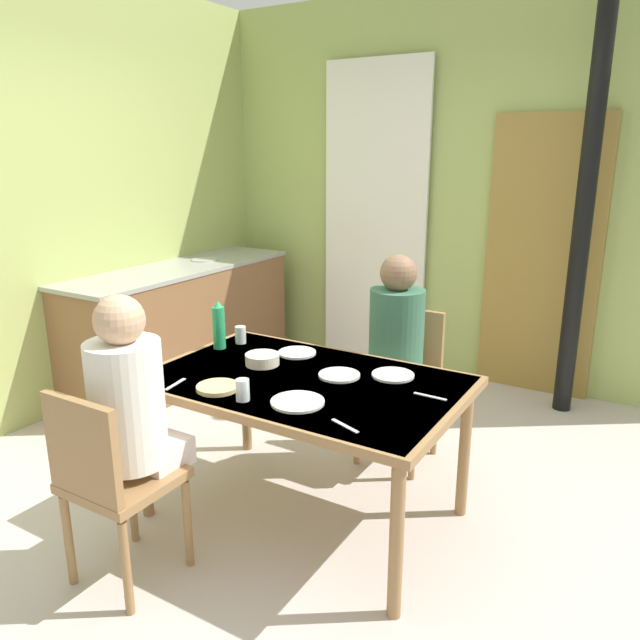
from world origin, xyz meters
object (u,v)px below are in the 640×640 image
object	(u,v)px
kitchen_counter	(182,323)
chair_near_diner	(109,477)
dining_table	(304,392)
person_near_diner	(129,400)
person_far_diner	(395,334)
water_bottle_green_near	(219,326)
serving_bowl_center	(262,359)
chair_far_diner	(403,375)

from	to	relation	value
kitchen_counter	chair_near_diner	world-z (taller)	kitchen_counter
dining_table	person_near_diner	size ratio (longest dim) A/B	1.91
dining_table	person_far_diner	world-z (taller)	person_far_diner
water_bottle_green_near	dining_table	bearing A→B (deg)	-13.52
chair_near_diner	serving_bowl_center	distance (m)	0.93
water_bottle_green_near	kitchen_counter	bearing A→B (deg)	141.31
chair_near_diner	serving_bowl_center	xyz separation A→B (m)	(0.11, 0.89, 0.25)
chair_far_diner	person_near_diner	world-z (taller)	person_near_diner
chair_far_diner	person_far_diner	bearing A→B (deg)	90.00
person_near_diner	dining_table	bearing A→B (deg)	60.14
dining_table	chair_near_diner	distance (m)	0.93
chair_near_diner	serving_bowl_center	size ratio (longest dim) A/B	5.12
water_bottle_green_near	person_near_diner	bearing A→B (deg)	-74.28
kitchen_counter	person_near_diner	distance (m)	2.31
person_near_diner	person_far_diner	world-z (taller)	same
kitchen_counter	person_near_diner	bearing A→B (deg)	-51.55
chair_near_diner	water_bottle_green_near	size ratio (longest dim) A/B	3.29
kitchen_counter	person_far_diner	bearing A→B (deg)	-11.77
chair_near_diner	person_far_diner	xyz separation A→B (m)	(0.55, 1.52, 0.28)
chair_far_diner	water_bottle_green_near	size ratio (longest dim) A/B	3.29
kitchen_counter	water_bottle_green_near	size ratio (longest dim) A/B	7.52
chair_near_diner	serving_bowl_center	bearing A→B (deg)	82.67
person_near_diner	person_far_diner	size ratio (longest dim) A/B	1.00
kitchen_counter	water_bottle_green_near	xyz separation A→B (m)	(1.18, -0.95, 0.39)
serving_bowl_center	person_far_diner	bearing A→B (deg)	55.10
serving_bowl_center	person_near_diner	bearing A→B (deg)	-98.65
person_near_diner	person_far_diner	distance (m)	1.49
person_near_diner	serving_bowl_center	world-z (taller)	person_near_diner
dining_table	water_bottle_green_near	bearing A→B (deg)	166.48
serving_bowl_center	chair_near_diner	bearing A→B (deg)	-97.33
dining_table	water_bottle_green_near	xyz separation A→B (m)	(-0.63, 0.15, 0.19)
kitchen_counter	serving_bowl_center	distance (m)	1.88
chair_far_diner	water_bottle_green_near	distance (m)	1.09
chair_near_diner	person_far_diner	distance (m)	1.64
chair_far_diner	water_bottle_green_near	xyz separation A→B (m)	(-0.79, -0.67, 0.35)
dining_table	person_far_diner	size ratio (longest dim) A/B	1.91
dining_table	chair_far_diner	size ratio (longest dim) A/B	1.69
dining_table	kitchen_counter	bearing A→B (deg)	148.79
kitchen_counter	dining_table	size ratio (longest dim) A/B	1.35
kitchen_counter	chair_far_diner	bearing A→B (deg)	-7.93
chair_far_diner	serving_bowl_center	distance (m)	0.92
kitchen_counter	person_near_diner	xyz separation A→B (m)	(1.42, -1.79, 0.33)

